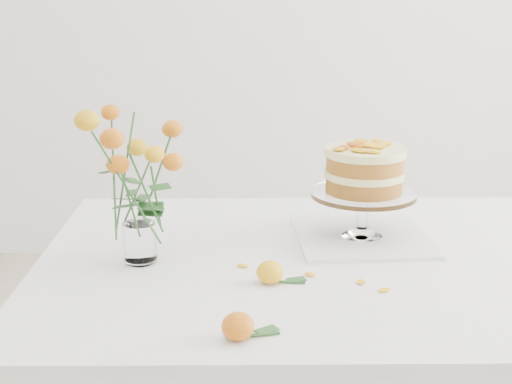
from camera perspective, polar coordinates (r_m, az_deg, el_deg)
table at (r=1.63m, az=8.22°, el=-7.88°), size 1.43×0.93×0.76m
napkin at (r=1.71m, az=8.43°, el=-3.59°), size 0.32×0.32×0.01m
cake_stand at (r=1.66m, az=8.65°, el=1.39°), size 0.25×0.25×0.22m
rose_vase at (r=1.51m, az=-9.54°, el=1.84°), size 0.23×0.23×0.36m
loose_rose_near at (r=1.44m, az=1.14°, el=-6.45°), size 0.10×0.06×0.05m
loose_rose_far at (r=1.23m, az=-1.44°, el=-10.70°), size 0.10×0.06×0.05m
stray_petal_a at (r=1.49m, az=4.33°, el=-6.60°), size 0.03×0.02×0.00m
stray_petal_b at (r=1.47m, az=8.39°, el=-7.14°), size 0.03×0.02×0.00m
stray_petal_c at (r=1.44m, az=10.22°, el=-7.73°), size 0.03×0.02×0.00m
stray_petal_d at (r=1.53m, az=-1.08°, el=-5.92°), size 0.03×0.02×0.00m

